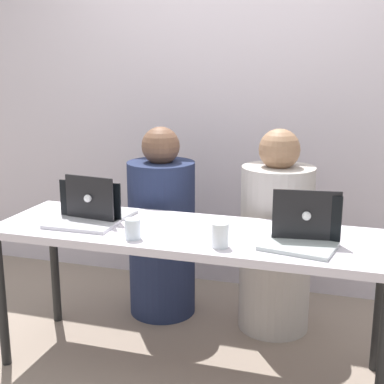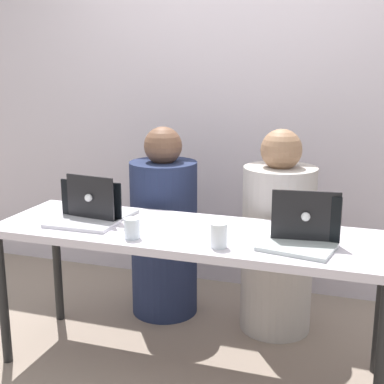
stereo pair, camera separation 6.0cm
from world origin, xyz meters
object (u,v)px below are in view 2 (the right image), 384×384
object	(u,v)px
laptop_back_left	(100,208)
laptop_back_right	(305,227)
laptop_front_left	(85,215)
water_glass_left	(132,230)
person_on_left	(164,232)
laptop_front_right	(300,236)
water_glass_right	(219,237)
person_on_right	(278,243)

from	to	relation	value
laptop_back_left	laptop_back_right	distance (m)	1.07
laptop_front_left	water_glass_left	distance (m)	0.36
person_on_left	laptop_front_right	xyz separation A→B (m)	(0.91, -0.64, 0.27)
laptop_back_right	water_glass_left	distance (m)	0.81
laptop_front_left	water_glass_right	size ratio (longest dim) A/B	3.12
person_on_right	water_glass_left	bearing A→B (deg)	65.52
laptop_front_left	laptop_back_left	distance (m)	0.12
laptop_back_right	laptop_back_left	bearing A→B (deg)	-7.51
water_glass_left	laptop_front_right	bearing A→B (deg)	9.96
person_on_left	laptop_front_left	xyz separation A→B (m)	(-0.18, -0.63, 0.27)
person_on_right	laptop_back_left	bearing A→B (deg)	42.01
person_on_right	laptop_front_left	distance (m)	1.12
person_on_left	laptop_front_right	world-z (taller)	person_on_left
laptop_front_right	water_glass_right	world-z (taller)	laptop_front_right
laptop_front_left	laptop_front_right	xyz separation A→B (m)	(1.09, -0.01, 0.00)
water_glass_right	water_glass_left	size ratio (longest dim) A/B	1.15
person_on_right	laptop_front_right	distance (m)	0.72
person_on_left	laptop_front_left	world-z (taller)	person_on_left
water_glass_left	laptop_back_right	bearing A→B (deg)	18.54
person_on_left	person_on_right	size ratio (longest dim) A/B	0.99
person_on_left	water_glass_right	bearing A→B (deg)	135.74
water_glass_left	laptop_front_left	bearing A→B (deg)	156.69
laptop_back_left	water_glass_right	xyz separation A→B (m)	(0.73, -0.25, -0.00)
laptop_back_left	laptop_back_right	bearing A→B (deg)	-172.95
person_on_right	laptop_front_left	size ratio (longest dim) A/B	3.46
laptop_front_right	person_on_left	bearing A→B (deg)	155.28
person_on_right	laptop_back_right	bearing A→B (deg)	123.21
laptop_front_right	water_glass_left	distance (m)	0.77
laptop_front_left	water_glass_right	xyz separation A→B (m)	(0.75, -0.13, 0.00)
person_on_left	laptop_front_right	size ratio (longest dim) A/B	3.34
person_on_right	water_glass_right	bearing A→B (deg)	90.90
person_on_left	laptop_front_left	bearing A→B (deg)	83.04
laptop_front_right	water_glass_right	size ratio (longest dim) A/B	3.19
person_on_right	laptop_front_left	xyz separation A→B (m)	(-0.89, -0.63, 0.26)
person_on_left	water_glass_left	size ratio (longest dim) A/B	12.31
person_on_right	laptop_front_right	xyz separation A→B (m)	(0.20, -0.64, 0.27)
person_on_right	laptop_back_right	world-z (taller)	person_on_right
water_glass_right	person_on_right	bearing A→B (deg)	79.27
laptop_back_left	laptop_front_left	bearing A→B (deg)	87.11
laptop_front_left	water_glass_left	xyz separation A→B (m)	(0.33, -0.14, -0.00)
laptop_front_right	water_glass_right	distance (m)	0.37
person_on_right	laptop_back_left	world-z (taller)	person_on_right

